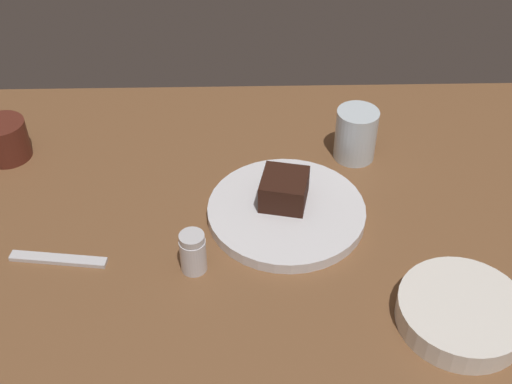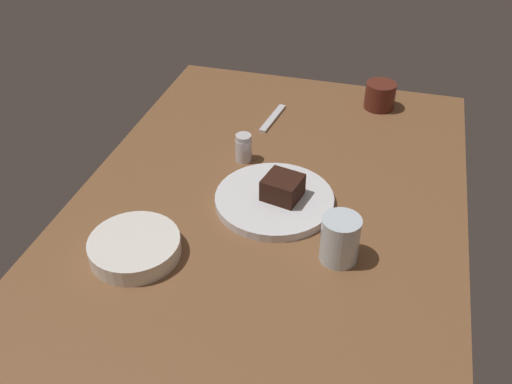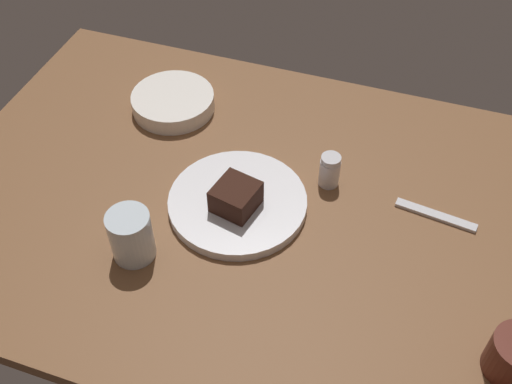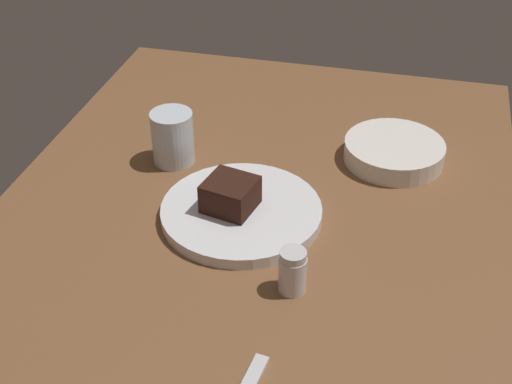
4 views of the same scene
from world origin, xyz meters
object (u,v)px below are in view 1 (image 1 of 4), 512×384
(dessert_plate, at_px, (286,212))
(side_bowl, at_px, (461,312))
(dessert_spoon, at_px, (58,259))
(chocolate_cake_slice, at_px, (284,189))
(salt_shaker, at_px, (193,252))
(water_glass, at_px, (356,134))
(coffee_cup, at_px, (5,140))

(dessert_plate, distance_m, side_bowl, 0.32)
(dessert_spoon, bearing_deg, side_bowl, -5.00)
(chocolate_cake_slice, bearing_deg, dessert_plate, -78.20)
(salt_shaker, xyz_separation_m, side_bowl, (0.37, -0.11, -0.02))
(chocolate_cake_slice, height_order, dessert_spoon, chocolate_cake_slice)
(salt_shaker, height_order, water_glass, water_glass)
(chocolate_cake_slice, xyz_separation_m, side_bowl, (0.23, -0.24, -0.03))
(chocolate_cake_slice, distance_m, water_glass, 0.20)
(chocolate_cake_slice, xyz_separation_m, water_glass, (0.14, 0.14, 0.00))
(dessert_plate, height_order, side_bowl, side_bowl)
(dessert_plate, height_order, chocolate_cake_slice, chocolate_cake_slice)
(side_bowl, height_order, coffee_cup, coffee_cup)
(chocolate_cake_slice, height_order, salt_shaker, same)
(water_glass, distance_m, side_bowl, 0.39)
(salt_shaker, height_order, side_bowl, salt_shaker)
(water_glass, bearing_deg, dessert_spoon, -152.53)
(dessert_plate, relative_size, side_bowl, 1.45)
(side_bowl, distance_m, dessert_spoon, 0.60)
(salt_shaker, distance_m, water_glass, 0.39)
(water_glass, xyz_separation_m, dessert_spoon, (-0.49, -0.25, -0.04))
(chocolate_cake_slice, xyz_separation_m, dessert_spoon, (-0.35, -0.11, -0.04))
(side_bowl, bearing_deg, chocolate_cake_slice, 134.25)
(water_glass, bearing_deg, coffee_cup, 178.68)
(coffee_cup, relative_size, dessert_spoon, 0.55)
(chocolate_cake_slice, bearing_deg, water_glass, 46.51)
(water_glass, height_order, coffee_cup, water_glass)
(chocolate_cake_slice, bearing_deg, dessert_spoon, -162.66)
(water_glass, bearing_deg, chocolate_cake_slice, -133.49)
(dessert_spoon, bearing_deg, dessert_plate, 22.15)
(dessert_plate, relative_size, water_glass, 2.69)
(side_bowl, bearing_deg, water_glass, 104.08)
(water_glass, xyz_separation_m, side_bowl, (0.10, -0.38, -0.03))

